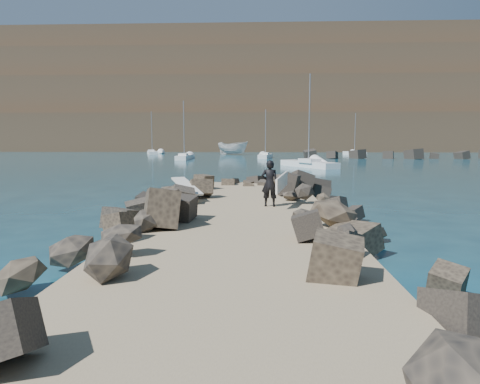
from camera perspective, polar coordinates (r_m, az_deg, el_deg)
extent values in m
plane|color=#0F384C|center=(14.13, 0.17, -5.55)|extent=(800.00, 800.00, 0.00)
cube|color=#8C7759|center=(12.11, -0.20, -6.22)|extent=(6.00, 26.00, 0.60)
cube|color=black|center=(13.01, -13.01, -4.58)|extent=(2.60, 22.00, 1.00)
cube|color=black|center=(12.77, 13.07, -4.80)|extent=(2.60, 22.00, 1.00)
cube|color=black|center=(76.97, 29.07, 4.30)|extent=(52.00, 4.00, 1.20)
cube|color=#2D4919|center=(174.52, 5.59, 11.24)|extent=(360.00, 140.00, 32.00)
cube|color=silver|center=(17.87, -7.12, 0.42)|extent=(1.65, 2.33, 0.08)
imported|color=silver|center=(87.83, -0.96, 5.90)|extent=(7.44, 5.62, 2.71)
imported|color=black|center=(15.85, 3.98, 1.16)|extent=(0.68, 0.49, 1.72)
cube|color=white|center=(15.87, 5.60, 1.32)|extent=(0.57, 2.09, 0.67)
cube|color=white|center=(91.45, -11.62, 5.11)|extent=(3.85, 7.61, 0.80)
cylinder|color=gray|center=(91.43, -11.69, 7.90)|extent=(0.12, 0.12, 8.22)
cube|color=white|center=(90.61, -11.76, 5.41)|extent=(1.78, 2.36, 0.44)
cube|color=white|center=(66.95, -7.43, 4.54)|extent=(1.73, 7.59, 0.80)
cylinder|color=gray|center=(66.92, -7.49, 8.41)|extent=(0.12, 0.12, 8.33)
cube|color=white|center=(66.04, -7.57, 4.94)|extent=(1.23, 2.13, 0.44)
cube|color=white|center=(71.00, 3.40, 4.73)|extent=(2.58, 6.83, 0.80)
cylinder|color=gray|center=(70.96, 3.42, 7.98)|extent=(0.12, 0.12, 7.35)
cube|color=white|center=(70.20, 3.41, 5.11)|extent=(1.37, 2.02, 0.44)
cube|color=white|center=(48.60, 9.11, 3.60)|extent=(5.88, 8.60, 0.80)
cylinder|color=gray|center=(48.57, 9.23, 9.69)|extent=(0.12, 0.12, 9.62)
cube|color=white|center=(47.66, 9.25, 4.13)|extent=(2.40, 2.82, 0.44)
cube|color=white|center=(111.48, 19.08, 5.19)|extent=(2.14, 5.24, 0.80)
cylinder|color=gray|center=(111.45, 19.15, 6.81)|extent=(0.12, 0.12, 5.63)
cube|color=white|center=(110.89, 19.18, 5.43)|extent=(1.09, 1.57, 0.44)
cube|color=white|center=(88.52, 15.00, 4.95)|extent=(3.40, 7.09, 0.80)
cylinder|color=gray|center=(88.48, 15.09, 7.65)|extent=(0.12, 0.12, 7.64)
cube|color=white|center=(87.72, 15.13, 5.26)|extent=(1.61, 2.18, 0.44)
cube|color=white|center=(173.44, -11.70, 17.15)|extent=(10.00, 8.00, 4.00)
cube|color=white|center=(181.39, 2.28, 16.75)|extent=(8.00, 6.00, 3.50)
cube|color=white|center=(168.28, 14.85, 17.38)|extent=(12.00, 7.00, 4.00)
cube|color=white|center=(189.61, 24.82, 15.63)|extent=(6.00, 6.00, 3.00)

